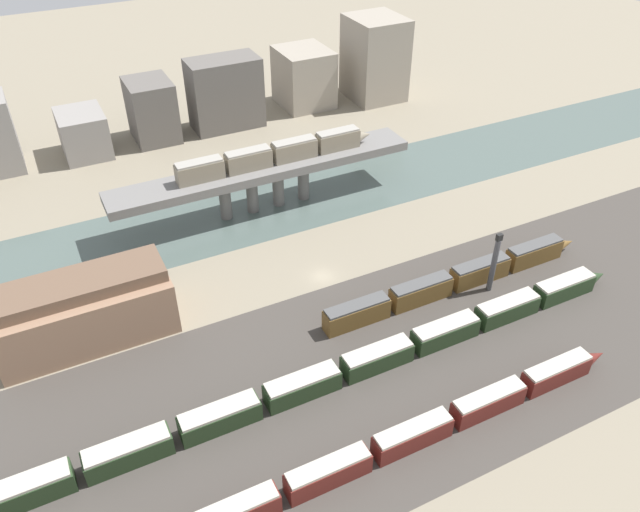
{
  "coord_description": "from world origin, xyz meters",
  "views": [
    {
      "loc": [
        -39.19,
        -77.33,
        68.8
      ],
      "look_at": [
        0.0,
        0.9,
        3.89
      ],
      "focal_mm": 35.0,
      "sensor_mm": 36.0,
      "label": 1
    }
  ],
  "objects_px": {
    "train_yard_far": "(457,279)",
    "signal_tower": "(494,263)",
    "train_on_bridge": "(277,153)",
    "train_yard_near": "(292,489)",
    "warehouse_building": "(84,310)",
    "train_yard_mid": "(350,368)"
  },
  "relations": [
    {
      "from": "train_yard_far",
      "to": "warehouse_building",
      "type": "distance_m",
      "value": 60.88
    },
    {
      "from": "train_on_bridge",
      "to": "train_yard_near",
      "type": "distance_m",
      "value": 68.55
    },
    {
      "from": "train_yard_far",
      "to": "train_yard_near",
      "type": "bearing_deg",
      "value": -150.45
    },
    {
      "from": "train_yard_near",
      "to": "train_yard_mid",
      "type": "distance_m",
      "value": 21.01
    },
    {
      "from": "train_yard_near",
      "to": "train_yard_mid",
      "type": "relative_size",
      "value": 1.01
    },
    {
      "from": "train_yard_mid",
      "to": "signal_tower",
      "type": "distance_m",
      "value": 32.18
    },
    {
      "from": "train_on_bridge",
      "to": "signal_tower",
      "type": "xyz_separation_m",
      "value": [
        21.26,
        -41.9,
        -6.06
      ]
    },
    {
      "from": "warehouse_building",
      "to": "train_yard_mid",
      "type": "bearing_deg",
      "value": -38.71
    },
    {
      "from": "train_on_bridge",
      "to": "train_yard_far",
      "type": "height_order",
      "value": "train_on_bridge"
    },
    {
      "from": "train_yard_near",
      "to": "train_yard_mid",
      "type": "height_order",
      "value": "train_yard_near"
    },
    {
      "from": "train_yard_far",
      "to": "warehouse_building",
      "type": "relative_size",
      "value": 1.97
    },
    {
      "from": "train_yard_near",
      "to": "train_yard_far",
      "type": "distance_m",
      "value": 48.02
    },
    {
      "from": "signal_tower",
      "to": "train_yard_near",
      "type": "bearing_deg",
      "value": -155.93
    },
    {
      "from": "train_yard_mid",
      "to": "train_yard_far",
      "type": "xyz_separation_m",
      "value": [
        26.14,
        9.66,
        0.25
      ]
    },
    {
      "from": "train_yard_mid",
      "to": "warehouse_building",
      "type": "distance_m",
      "value": 41.7
    },
    {
      "from": "train_yard_far",
      "to": "signal_tower",
      "type": "xyz_separation_m",
      "value": [
        5.06,
        -2.77,
        3.65
      ]
    },
    {
      "from": "train_yard_near",
      "to": "warehouse_building",
      "type": "height_order",
      "value": "warehouse_building"
    },
    {
      "from": "train_yard_mid",
      "to": "signal_tower",
      "type": "bearing_deg",
      "value": 12.46
    },
    {
      "from": "train_on_bridge",
      "to": "train_yard_near",
      "type": "height_order",
      "value": "train_on_bridge"
    },
    {
      "from": "signal_tower",
      "to": "train_yard_far",
      "type": "bearing_deg",
      "value": 151.33
    },
    {
      "from": "train_yard_far",
      "to": "signal_tower",
      "type": "height_order",
      "value": "signal_tower"
    },
    {
      "from": "train_on_bridge",
      "to": "train_yard_far",
      "type": "distance_m",
      "value": 43.45
    }
  ]
}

